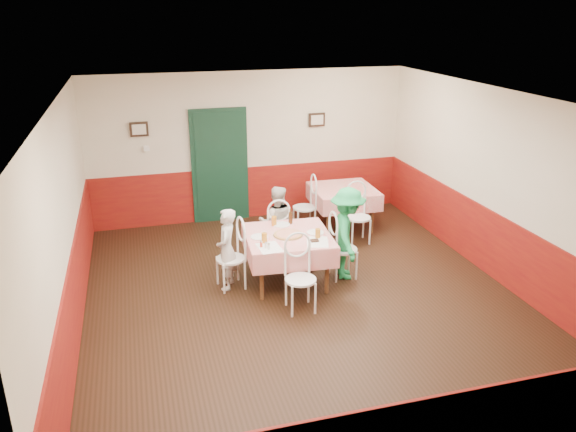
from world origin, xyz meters
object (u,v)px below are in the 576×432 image
object	(u,v)px
chair_far	(278,233)
diner_left	(227,249)
glass_b	(318,233)
main_table	(288,259)
chair_second_a	(304,208)
beer_bottle	(291,217)
diner_right	(347,233)
pizza	(288,235)
wallet	(315,241)
chair_right	(343,249)
chair_near	(301,280)
chair_left	(231,259)
diner_far	(277,222)
chair_second_b	(359,218)
glass_a	(264,238)
glass_c	(274,221)
second_table	(343,208)

from	to	relation	value
chair_far	diner_left	size ratio (longest dim) A/B	0.74
glass_b	main_table	bearing A→B (deg)	149.38
main_table	chair_second_a	xyz separation A→B (m)	(0.83, 1.88, 0.08)
glass_b	beer_bottle	xyz separation A→B (m)	(-0.22, 0.64, 0.04)
chair_far	diner_right	world-z (taller)	diner_right
chair_second_a	glass_b	xyz separation A→B (m)	(-0.45, -2.10, 0.38)
chair_second_a	glass_b	world-z (taller)	chair_second_a
pizza	glass_b	bearing A→B (deg)	-26.81
main_table	glass_b	size ratio (longest dim) A/B	8.96
beer_bottle	wallet	size ratio (longest dim) A/B	2.02
chair_right	chair_near	distance (m)	1.20
beer_bottle	diner_left	world-z (taller)	diner_left
chair_left	diner_far	world-z (taller)	diner_far
main_table	chair_far	size ratio (longest dim) A/B	1.36
chair_near	wallet	bearing A→B (deg)	55.53
chair_second_b	glass_b	bearing A→B (deg)	-129.64
diner_far	diner_right	distance (m)	1.28
chair_right	diner_far	bearing A→B (deg)	39.80
glass_a	diner_left	size ratio (longest dim) A/B	0.12
chair_second_a	diner_far	size ratio (longest dim) A/B	0.74
main_table	glass_c	distance (m)	0.62
chair_second_a	diner_right	distance (m)	1.96
chair_right	chair_second_b	bearing A→B (deg)	-31.15
chair_left	glass_c	bearing A→B (deg)	107.34
main_table	second_table	xyz separation A→B (m)	(1.58, 1.88, 0.00)
chair_second_b	glass_c	distance (m)	1.87
chair_left	chair_second_a	world-z (taller)	same
chair_second_b	glass_a	world-z (taller)	glass_a
main_table	diner_right	bearing A→B (deg)	-4.08
chair_right	diner_left	size ratio (longest dim) A/B	0.74
chair_far	beer_bottle	size ratio (longest dim) A/B	4.04
main_table	glass_c	bearing A→B (deg)	104.19
pizza	wallet	bearing A→B (deg)	-45.60
beer_bottle	second_table	bearing A→B (deg)	45.78
chair_second_a	diner_far	distance (m)	1.26
diner_far	second_table	bearing A→B (deg)	-133.94
second_table	diner_far	distance (m)	1.82
chair_second_b	pizza	xyz separation A→B (m)	(-1.59, -1.16, 0.32)
diner_left	diner_right	bearing A→B (deg)	103.52
chair_second_b	wallet	distance (m)	1.98
chair_left	diner_right	bearing A→B (deg)	77.89
second_table	glass_b	size ratio (longest dim) A/B	8.22
glass_c	diner_far	xyz separation A→B (m)	(0.17, 0.48, -0.22)
chair_far	diner_far	bearing A→B (deg)	-87.21
chair_near	wallet	size ratio (longest dim) A/B	8.18
main_table	chair_far	xyz separation A→B (m)	(0.06, 0.85, 0.08)
chair_near	diner_far	bearing A→B (deg)	86.70
second_table	diner_left	world-z (taller)	diner_left
chair_far	beer_bottle	bearing A→B (deg)	109.26
glass_b	diner_far	world-z (taller)	diner_far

